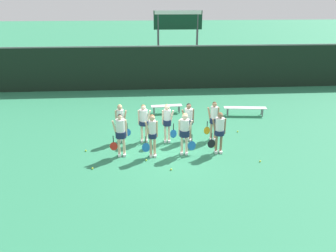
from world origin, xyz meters
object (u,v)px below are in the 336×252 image
at_px(player_2, 185,130).
at_px(player_5, 144,120).
at_px(player_1, 152,132).
at_px(tennis_ball_1, 238,132).
at_px(player_7, 188,119).
at_px(player_0, 121,132).
at_px(tennis_ball_0, 146,160).
at_px(player_8, 214,118).
at_px(tennis_ball_2, 171,169).
at_px(player_3, 219,129).
at_px(player_4, 121,120).
at_px(tennis_ball_3, 92,168).
at_px(bench_far, 167,107).
at_px(tennis_ball_5, 86,151).
at_px(tennis_ball_4, 215,146).
at_px(tennis_ball_6, 260,161).
at_px(player_6, 167,120).
at_px(scoreboard, 178,28).
at_px(bench_courtside, 245,108).

bearing_deg(player_2, player_5, 148.08).
distance_m(player_1, tennis_ball_1, 4.62).
distance_m(player_5, player_7, 1.89).
relative_size(player_0, tennis_ball_0, 26.90).
relative_size(player_8, tennis_ball_2, 25.59).
distance_m(player_3, player_4, 4.15).
relative_size(player_8, tennis_ball_3, 25.43).
bearing_deg(bench_far, player_8, -68.34).
distance_m(bench_far, tennis_ball_5, 5.65).
relative_size(player_4, player_7, 0.99).
bearing_deg(tennis_ball_1, bench_far, 137.35).
bearing_deg(player_7, player_0, -161.29).
distance_m(player_5, tennis_ball_4, 3.18).
xyz_separation_m(player_7, tennis_ball_6, (2.49, -2.16, -0.96)).
height_order(player_2, tennis_ball_4, player_2).
relative_size(tennis_ball_3, tennis_ball_6, 1.03).
relative_size(player_4, tennis_ball_5, 23.84).
bearing_deg(player_8, bench_far, 121.03).
xyz_separation_m(bench_far, tennis_ball_5, (-3.58, -4.36, -0.33)).
height_order(bench_far, tennis_ball_3, bench_far).
height_order(player_2, tennis_ball_2, player_2).
bearing_deg(player_5, player_6, -4.91).
relative_size(scoreboard, tennis_ball_2, 72.31).
xyz_separation_m(player_1, tennis_ball_3, (-2.22, -0.88, -0.98)).
height_order(bench_far, tennis_ball_2, bench_far).
bearing_deg(tennis_ball_1, player_0, -159.20).
bearing_deg(scoreboard, player_0, -106.31).
height_order(player_2, tennis_ball_3, player_2).
distance_m(bench_courtside, tennis_ball_2, 6.97).
bearing_deg(tennis_ball_2, player_2, 63.77).
bearing_deg(tennis_ball_4, bench_far, 111.66).
distance_m(player_0, player_3, 3.84).
height_order(player_3, tennis_ball_1, player_3).
relative_size(player_5, player_7, 0.98).
bearing_deg(player_2, player_3, 8.65).
bearing_deg(tennis_ball_4, tennis_ball_5, -179.88).
bearing_deg(tennis_ball_3, player_7, 30.90).
height_order(player_0, player_4, player_0).
bearing_deg(bench_far, tennis_ball_4, -72.99).
bearing_deg(player_1, player_2, 2.71).
bearing_deg(tennis_ball_5, tennis_ball_3, -72.31).
bearing_deg(player_0, scoreboard, 69.24).
distance_m(bench_far, player_5, 3.78).
bearing_deg(tennis_ball_3, tennis_ball_4, 17.32).
height_order(player_6, tennis_ball_1, player_6).
xyz_separation_m(player_5, tennis_ball_5, (-2.38, -0.83, -0.94)).
xyz_separation_m(player_7, tennis_ball_4, (1.04, -0.76, -0.96)).
height_order(player_5, tennis_ball_4, player_5).
bearing_deg(player_7, bench_far, 95.49).
bearing_deg(tennis_ball_2, player_6, 89.28).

